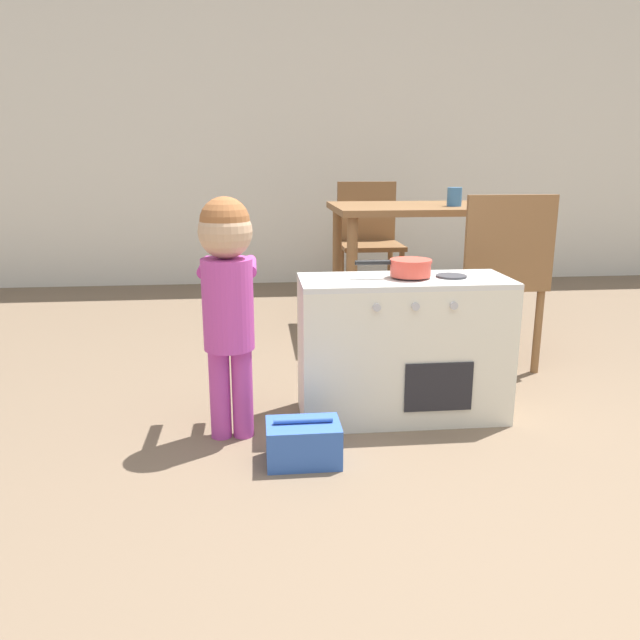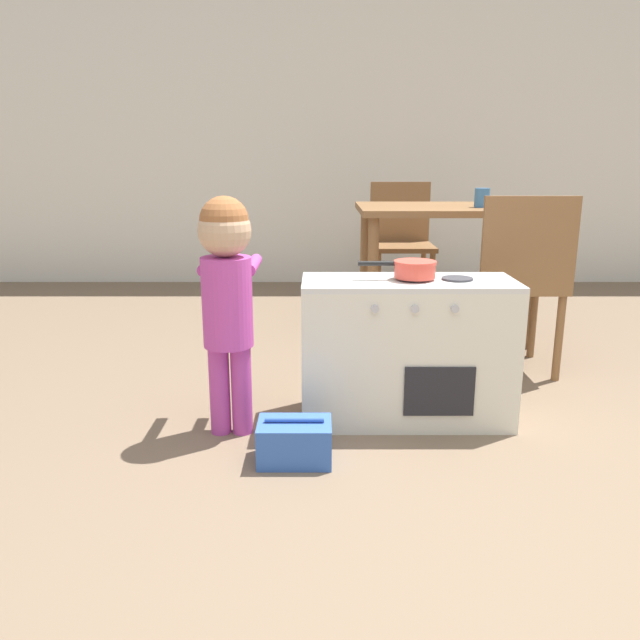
# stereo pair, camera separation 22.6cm
# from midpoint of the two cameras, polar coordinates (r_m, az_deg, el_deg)

# --- Properties ---
(ground_plane) EXTENTS (16.00, 16.00, 0.00)m
(ground_plane) POSITION_cam_midpoint_polar(r_m,az_deg,el_deg) (1.69, 15.54, -21.45)
(ground_plane) COLOR brown
(wall_back) EXTENTS (10.00, 0.06, 2.60)m
(wall_back) POSITION_cam_midpoint_polar(r_m,az_deg,el_deg) (5.09, 0.33, 18.15)
(wall_back) COLOR silver
(wall_back) RESTS_ON ground_plane
(play_kitchen) EXTENTS (0.79, 0.34, 0.55)m
(play_kitchen) POSITION_cam_midpoint_polar(r_m,az_deg,el_deg) (2.40, 4.92, -2.60)
(play_kitchen) COLOR silver
(play_kitchen) RESTS_ON ground_plane
(toy_pot) EXTENTS (0.29, 0.16, 0.06)m
(toy_pot) POSITION_cam_midpoint_polar(r_m,az_deg,el_deg) (2.33, 5.46, 4.88)
(toy_pot) COLOR #E04C3D
(toy_pot) RESTS_ON play_kitchen
(child_figure) EXTENTS (0.20, 0.34, 0.86)m
(child_figure) POSITION_cam_midpoint_polar(r_m,az_deg,el_deg) (2.17, -11.46, 3.23)
(child_figure) COLOR #BC429E
(child_figure) RESTS_ON ground_plane
(toy_basket) EXTENTS (0.24, 0.17, 0.16)m
(toy_basket) POSITION_cam_midpoint_polar(r_m,az_deg,el_deg) (2.10, -4.68, -11.17)
(toy_basket) COLOR #335BB2
(toy_basket) RESTS_ON ground_plane
(dining_table) EXTENTS (0.96, 0.72, 0.73)m
(dining_table) POSITION_cam_midpoint_polar(r_m,az_deg,el_deg) (3.59, 7.12, 8.58)
(dining_table) COLOR brown
(dining_table) RESTS_ON ground_plane
(dining_chair_near) EXTENTS (0.41, 0.41, 0.83)m
(dining_chair_near) POSITION_cam_midpoint_polar(r_m,az_deg,el_deg) (3.01, 13.82, 3.95)
(dining_chair_near) COLOR brown
(dining_chair_near) RESTS_ON ground_plane
(dining_chair_far) EXTENTS (0.41, 0.41, 0.83)m
(dining_chair_far) POSITION_cam_midpoint_polar(r_m,az_deg,el_deg) (4.28, 2.99, 7.39)
(dining_chair_far) COLOR brown
(dining_chair_far) RESTS_ON ground_plane
(cup_on_table) EXTENTS (0.08, 0.08, 0.10)m
(cup_on_table) POSITION_cam_midpoint_polar(r_m,az_deg,el_deg) (3.52, 10.37, 11.01)
(cup_on_table) COLOR teal
(cup_on_table) RESTS_ON dining_table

